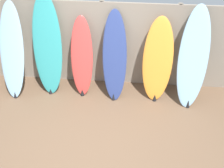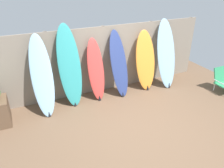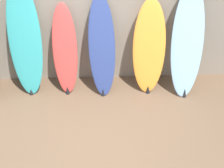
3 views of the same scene
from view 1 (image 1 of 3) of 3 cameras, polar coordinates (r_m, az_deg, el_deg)
The scene contains 8 objects.
ground at distance 5.34m, azimuth -4.07°, elevation -12.23°, with size 7.68×7.68×0.00m, color brown.
fence_back at distance 6.30m, azimuth -1.75°, elevation 7.28°, with size 6.08×0.11×1.80m.
surfboard_skyblue_0 at distance 6.33m, azimuth -17.82°, elevation 5.59°, with size 0.51×0.69×1.84m.
surfboard_teal_1 at distance 6.17m, azimuth -11.71°, elevation 6.74°, with size 0.59×0.55×2.00m.
surfboard_red_2 at distance 6.11m, azimuth -5.53°, elevation 4.82°, with size 0.45×0.50×1.59m.
surfboard_navy_3 at distance 5.99m, azimuth 0.49°, elevation 4.91°, with size 0.52×0.66×1.72m.
surfboard_orange_4 at distance 6.01m, azimuth 8.35°, elevation 4.27°, with size 0.62×0.57×1.65m.
surfboard_skyblue_5 at distance 5.97m, azimuth 14.62°, elevation 4.48°, with size 0.63×0.76×1.89m.
Camera 1 is at (0.68, -3.40, 4.06)m, focal length 50.00 mm.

